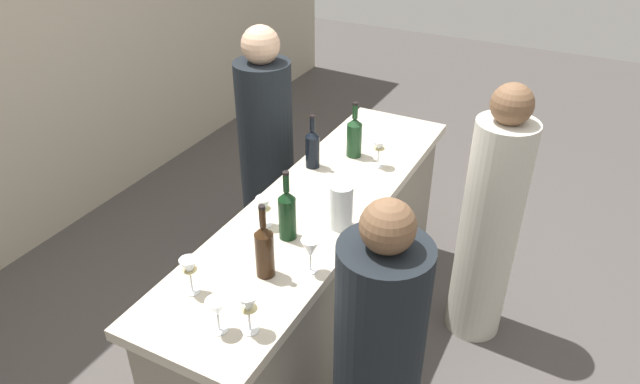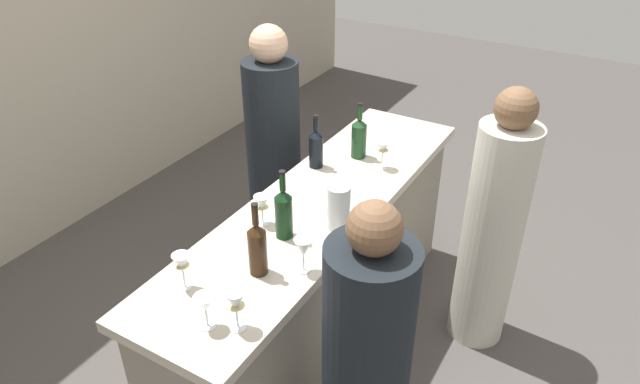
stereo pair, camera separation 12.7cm
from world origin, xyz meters
name	(u,v)px [view 2 (the right image)]	position (x,y,z in m)	size (l,w,h in m)	color
ground_plane	(320,337)	(0.00, 0.00, 0.00)	(12.00, 12.00, 0.00)	#4C4744
back_wall	(9,37)	(0.00, 2.20, 1.40)	(8.00, 0.10, 2.80)	#B2A893
bar_counter	(320,273)	(0.00, 0.00, 0.47)	(2.26, 0.58, 0.92)	gray
wine_bottle_leftmost_amber_brown	(257,247)	(-0.59, -0.06, 1.05)	(0.08, 0.08, 0.33)	#331E0F
wine_bottle_second_left_dark_green	(284,212)	(-0.33, -0.01, 1.05)	(0.08, 0.08, 0.33)	black
wine_bottle_center_near_black	(316,147)	(0.29, 0.19, 1.04)	(0.08, 0.08, 0.30)	black
wine_bottle_second_right_olive_green	(359,137)	(0.50, 0.05, 1.04)	(0.08, 0.08, 0.32)	#193D1E
wine_glass_near_left	(303,249)	(-0.49, -0.21, 1.03)	(0.08, 0.08, 0.15)	white
wine_glass_near_center	(236,304)	(-0.89, -0.18, 1.04)	(0.08, 0.08, 0.17)	white
wine_glass_near_right	(383,149)	(0.45, -0.12, 1.04)	(0.08, 0.08, 0.15)	white
wine_glass_far_left	(205,305)	(-0.94, -0.08, 1.03)	(0.08, 0.08, 0.14)	white
wine_glass_far_center	(262,206)	(-0.30, 0.13, 1.02)	(0.07, 0.07, 0.15)	white
wine_glass_far_right	(182,265)	(-0.82, 0.14, 1.03)	(0.07, 0.07, 0.16)	white
water_pitcher	(339,207)	(-0.15, -0.18, 1.03)	(0.11, 0.11, 0.21)	silver
person_left_guest	(492,232)	(0.50, -0.74, 0.70)	(0.39, 0.39, 1.49)	beige
person_center_guest	(366,373)	(-0.64, -0.58, 0.67)	(0.40, 0.40, 1.45)	black
person_right_guest	(274,157)	(0.56, 0.66, 0.73)	(0.44, 0.44, 1.56)	black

